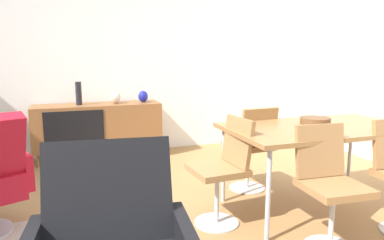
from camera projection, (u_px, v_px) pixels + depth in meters
ground_plane at (150, 238)px, 2.68m from camera, size 8.32×8.32×0.00m
wall_back at (105, 51)px, 4.85m from camera, size 6.80×0.12×2.80m
sideboard at (98, 126)px, 4.69m from camera, size 1.60×0.45×0.72m
vase_cobalt at (79, 93)px, 4.54m from camera, size 0.08×0.08×0.29m
vase_sculptural_dark at (115, 97)px, 4.70m from camera, size 0.13×0.13×0.16m
vase_ceramic_small at (143, 96)px, 4.82m from camera, size 0.13×0.13×0.15m
dining_table at (319, 131)px, 3.11m from camera, size 1.60×0.90×0.74m
wooden_bowl_on_table at (315, 121)px, 3.18m from camera, size 0.26×0.26×0.06m
dining_chair_near_window at (224, 167)px, 2.86m from camera, size 0.45×0.43×0.86m
dining_chair_back_left at (251, 145)px, 3.56m from camera, size 0.43×0.45×0.86m
dining_chair_front_left at (329, 182)px, 2.52m from camera, size 0.42×0.45×0.86m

